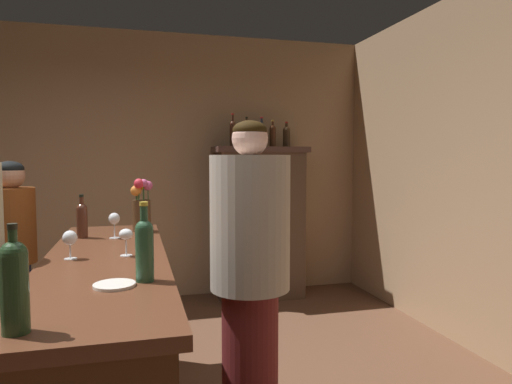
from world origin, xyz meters
The scene contains 18 objects.
wall_back centered at (0.00, 2.96, 1.42)m, with size 5.97×0.12×2.84m, color tan.
bar_counter centered at (0.25, 0.27, 0.51)m, with size 0.60×2.26×1.01m.
display_cabinet centered at (1.70, 2.64, 0.85)m, with size 0.99×0.47×1.63m.
wine_bottle_pinot centered at (0.07, 0.92, 1.13)m, with size 0.07×0.07×0.27m.
wine_bottle_malbec centered at (0.06, -0.72, 1.16)m, with size 0.08×0.08×0.32m.
wine_bottle_chardonnay centered at (0.43, -0.24, 1.16)m, with size 0.07×0.07×0.32m.
wine_glass_front centered at (0.35, 0.29, 1.12)m, with size 0.07×0.07×0.14m.
wine_glass_mid centered at (0.08, 0.28, 1.11)m, with size 0.07×0.07×0.14m.
wine_glass_rear centered at (0.27, 0.85, 1.13)m, with size 0.07×0.07×0.16m.
flower_arrangement centered at (0.44, 1.09, 1.19)m, with size 0.15×0.14×0.36m.
cheese_plate centered at (0.31, -0.29, 1.02)m, with size 0.16×0.16×0.01m, color white.
display_bottle_left centered at (1.40, 2.64, 1.79)m, with size 0.06×0.06×0.35m.
display_bottle_midleft centered at (1.55, 2.64, 1.77)m, with size 0.07×0.07×0.31m.
display_bottle_center centered at (1.72, 2.64, 1.78)m, with size 0.07×0.07×0.32m.
display_bottle_midright centered at (1.84, 2.64, 1.76)m, with size 0.07×0.07×0.29m.
display_bottle_right centered at (2.00, 2.64, 1.76)m, with size 0.08×0.08×0.27m.
patron_redhead centered at (-0.46, 1.47, 0.83)m, with size 0.32×0.32×1.49m.
bartender centered at (0.93, 0.01, 0.92)m, with size 0.39×0.39×1.69m.
Camera 1 is at (0.40, -2.13, 1.51)m, focal length 32.36 mm.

